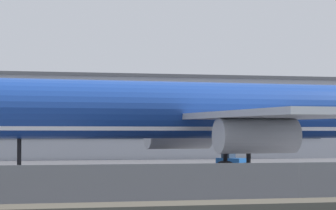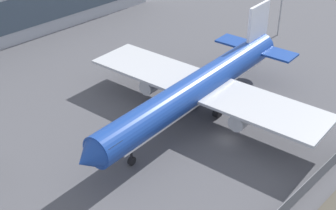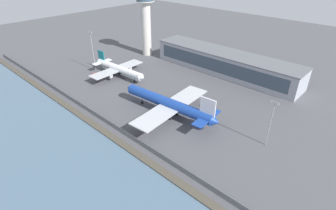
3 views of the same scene
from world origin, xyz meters
name	(u,v)px [view 1 (image 1 of 3)]	position (x,y,z in m)	size (l,w,h in m)	color
ground_plane	(218,185)	(0.00, 0.00, 0.00)	(500.00, 500.00, 0.00)	#4C4C51
shoreline_seawall	(332,204)	(0.00, -20.50, 0.25)	(320.00, 3.00, 0.50)	#474238
perimeter_fence	(298,182)	(0.00, -16.00, 1.18)	(280.00, 0.10, 2.36)	slate
cargo_jet_blue	(211,113)	(1.82, 7.96, 5.95)	(52.92, 45.49, 15.59)	#193D93
baggage_tug	(231,162)	(9.34, 24.85, 0.81)	(3.20, 3.52, 1.80)	#19519E
terminal_building	(47,117)	(-7.27, 68.60, 6.67)	(95.01, 19.01, 13.31)	#9EA3AD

